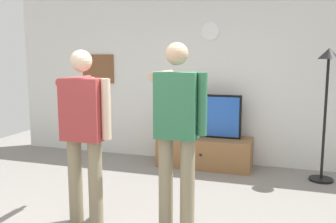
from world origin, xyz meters
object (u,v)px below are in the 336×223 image
Objects in this scene: television at (206,116)px; floor_lamp at (327,87)px; person_standing_nearer_lamp at (84,127)px; person_standing_nearer_couch at (177,127)px; wall_clock at (210,31)px; tv_stand at (205,152)px; framed_picture at (98,69)px.

television is 1.74m from floor_lamp.
person_standing_nearer_lamp is 0.92m from person_standing_nearer_couch.
wall_clock reaches higher than television.
person_standing_nearer_lamp is (-0.72, -2.27, 0.76)m from tv_stand.
framed_picture is 0.32× the size of person_standing_nearer_couch.
framed_picture is at bearing 179.85° from wall_clock.
wall_clock reaches higher than tv_stand.
wall_clock is at bearing 165.04° from floor_lamp.
person_standing_nearer_couch is at bearing -85.03° from tv_stand.
tv_stand is 5.17× the size of wall_clock.
tv_stand is at bearing 72.32° from person_standing_nearer_lamp.
framed_picture is at bearing 171.32° from tv_stand.
person_standing_nearer_couch is (0.19, -2.13, 0.80)m from tv_stand.
person_standing_nearer_couch is (0.91, 0.14, 0.04)m from person_standing_nearer_lamp.
floor_lamp is 0.99× the size of person_standing_nearer_couch.
person_standing_nearer_lamp is (-0.72, -2.56, -1.06)m from wall_clock.
person_standing_nearer_couch reaches higher than person_standing_nearer_lamp.
person_standing_nearer_lamp reaches higher than framed_picture.
framed_picture is 3.25m from person_standing_nearer_couch.
tv_stand is 1.31× the size of television.
television is 0.60× the size of floor_lamp.
television is at bearing 72.66° from person_standing_nearer_lamp.
television is at bearing 173.16° from floor_lamp.
framed_picture is at bearing 115.22° from person_standing_nearer_lamp.
wall_clock is (-0.00, 0.29, 1.83)m from tv_stand.
wall_clock reaches higher than person_standing_nearer_couch.
person_standing_nearer_couch is (-1.47, -1.97, -0.25)m from floor_lamp.
floor_lamp is at bearing -6.84° from television.
tv_stand is 0.79× the size of floor_lamp.
wall_clock is 0.15× the size of floor_lamp.
television is 3.93× the size of wall_clock.
wall_clock is 1.88m from floor_lamp.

